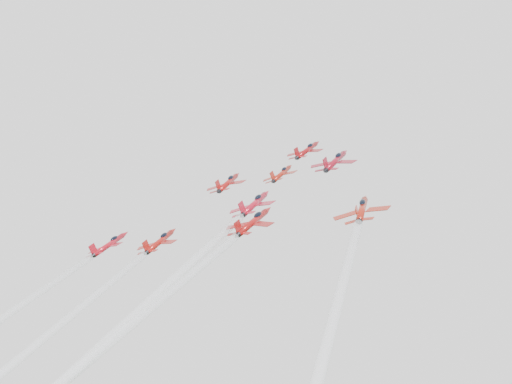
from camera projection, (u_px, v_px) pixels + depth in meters
The scene contains 8 objects.
jet_lead at pixel (307, 150), 169.24m from camera, with size 9.57×11.67×9.19m.
jet_row2_left at pixel (228, 182), 161.93m from camera, with size 9.91×12.10×9.52m.
jet_row2_center at pixel (282, 173), 154.70m from camera, with size 8.46×10.32×8.12m.
jet_row2_right at pixel (335, 161), 150.90m from camera, with size 10.43×12.73×10.02m.
jet_center at pixel (117, 335), 96.25m from camera, with size 10.05×87.27×68.27m.
jet_rear_left at pixel (6, 369), 96.80m from camera, with size 8.74×75.84×59.33m.
jet_rear_right at pixel (105, 371), 86.55m from camera, with size 9.69×84.13×65.82m.
jet_rear_farright at pixel (253, 370), 75.49m from camera, with size 9.52×82.61×64.63m.
Camera 1 is at (65.75, -117.90, 113.31)m, focal length 50.00 mm.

